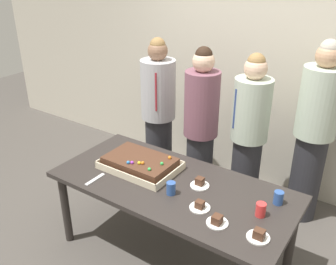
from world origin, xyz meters
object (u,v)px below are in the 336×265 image
(plated_slice_near_right, at_px, (259,236))
(person_green_shirt_behind, at_px, (201,129))
(drink_cup_middle, at_px, (171,188))
(cake_server_utensil, at_px, (95,179))
(party_table, at_px, (172,192))
(drink_cup_far_end, at_px, (261,210))
(person_striped_tie_right, at_px, (158,113))
(plated_slice_near_left, at_px, (200,183))
(sheet_cake, at_px, (140,163))
(person_serving_front, at_px, (249,136))
(drink_cup_nearest, at_px, (278,198))
(person_far_right_suit, at_px, (314,133))
(plated_slice_far_left, at_px, (217,221))
(plated_slice_far_right, at_px, (200,206))

(plated_slice_near_right, xyz_separation_m, person_green_shirt_behind, (-0.99, 1.00, 0.11))
(drink_cup_middle, height_order, cake_server_utensil, drink_cup_middle)
(party_table, height_order, cake_server_utensil, cake_server_utensil)
(cake_server_utensil, xyz_separation_m, person_green_shirt_behind, (0.35, 1.08, 0.12))
(drink_cup_far_end, height_order, person_striped_tie_right, person_striped_tie_right)
(plated_slice_near_left, relative_size, cake_server_utensil, 0.75)
(sheet_cake, bearing_deg, person_serving_front, 56.53)
(plated_slice_near_left, distance_m, drink_cup_middle, 0.25)
(plated_slice_near_right, distance_m, cake_server_utensil, 1.35)
(drink_cup_nearest, bearing_deg, party_table, -164.71)
(party_table, relative_size, sheet_cake, 3.01)
(drink_cup_nearest, distance_m, person_far_right_suit, 0.99)
(plated_slice_near_left, xyz_separation_m, person_far_right_suit, (0.56, 1.10, 0.16))
(plated_slice_near_left, distance_m, cake_server_utensil, 0.84)
(plated_slice_near_left, distance_m, plated_slice_far_left, 0.46)
(sheet_cake, bearing_deg, person_green_shirt_behind, 77.27)
(sheet_cake, bearing_deg, cake_server_utensil, -118.31)
(drink_cup_far_end, bearing_deg, plated_slice_near_right, -71.19)
(plated_slice_far_right, bearing_deg, drink_cup_middle, 172.59)
(person_striped_tie_right, bearing_deg, plated_slice_near_left, 24.14)
(sheet_cake, distance_m, person_serving_front, 1.07)
(person_far_right_suit, bearing_deg, person_serving_front, -20.02)
(plated_slice_far_left, xyz_separation_m, person_far_right_suit, (0.24, 1.43, 0.15))
(drink_cup_nearest, relative_size, person_striped_tie_right, 0.06)
(cake_server_utensil, bearing_deg, party_table, 29.03)
(plated_slice_near_left, height_order, drink_cup_nearest, drink_cup_nearest)
(cake_server_utensil, relative_size, person_green_shirt_behind, 0.12)
(plated_slice_far_left, height_order, plated_slice_far_right, plated_slice_far_left)
(plated_slice_near_right, distance_m, drink_cup_nearest, 0.43)
(person_far_right_suit, bearing_deg, drink_cup_far_end, 42.66)
(person_far_right_suit, bearing_deg, plated_slice_near_right, 46.03)
(drink_cup_middle, relative_size, drink_cup_far_end, 1.00)
(drink_cup_nearest, xyz_separation_m, person_striped_tie_right, (-1.55, 0.69, 0.07))
(party_table, distance_m, sheet_cake, 0.38)
(sheet_cake, bearing_deg, person_striped_tie_right, 116.17)
(sheet_cake, height_order, drink_cup_nearest, sheet_cake)
(plated_slice_far_right, distance_m, cake_server_utensil, 0.89)
(person_serving_front, height_order, person_green_shirt_behind, person_green_shirt_behind)
(sheet_cake, relative_size, plated_slice_near_right, 4.26)
(plated_slice_far_left, bearing_deg, cake_server_utensil, -176.58)
(drink_cup_far_end, relative_size, person_serving_front, 0.06)
(plated_slice_near_right, xyz_separation_m, plated_slice_far_right, (-0.46, 0.06, -0.00))
(party_table, bearing_deg, cake_server_utensil, -150.97)
(plated_slice_near_right, distance_m, person_green_shirt_behind, 1.41)
(plated_slice_near_right, height_order, plated_slice_far_right, plated_slice_near_right)
(party_table, bearing_deg, plated_slice_far_left, -24.77)
(plated_slice_far_left, xyz_separation_m, drink_cup_nearest, (0.26, 0.45, 0.03))
(party_table, bearing_deg, drink_cup_far_end, 0.62)
(plated_slice_far_left, height_order, person_serving_front, person_serving_front)
(party_table, bearing_deg, person_serving_front, 76.01)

